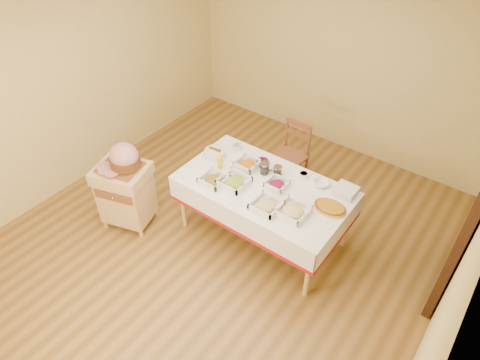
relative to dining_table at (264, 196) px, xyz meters
The scene contains 22 objects.
room_shell 0.82m from the dining_table, 135.00° to the right, with size 5.00×5.00×5.00m.
dining_table is the anchor object (origin of this frame).
butcher_cart 1.59m from the dining_table, 151.57° to the right, with size 0.68×0.62×0.81m.
dining_chair 1.04m from the dining_table, 104.47° to the left, with size 0.42×0.40×0.89m.
ham_on_board 1.56m from the dining_table, 151.95° to the right, with size 0.47×0.45×0.31m.
serving_dish_a 0.57m from the dining_table, 147.85° to the right, with size 0.27×0.26×0.12m.
serving_dish_b 0.38m from the dining_table, 144.80° to the right, with size 0.29×0.29×0.12m.
serving_dish_c 0.40m from the dining_table, 52.25° to the right, with size 0.27×0.27×0.11m.
serving_dish_d 0.54m from the dining_table, 21.84° to the right, with size 0.29×0.29×0.11m.
serving_dish_e 0.41m from the dining_table, 155.71° to the left, with size 0.25×0.24×0.12m.
serving_dish_f 0.24m from the dining_table, 26.97° to the left, with size 0.22×0.21×0.10m.
small_bowl_left 0.74m from the dining_table, 150.73° to the left, with size 0.13×0.13×0.06m.
small_bowl_mid 0.40m from the dining_table, 127.53° to the left, with size 0.14×0.14×0.06m.
small_bowl_right 0.49m from the dining_table, 54.14° to the left, with size 0.10×0.10×0.05m.
bowl_white_imported 0.36m from the dining_table, 114.62° to the left, with size 0.15×0.15×0.04m, color white.
bowl_small_imported 0.63m from the dining_table, 36.21° to the left, with size 0.17×0.17×0.05m, color white.
preserve_jar_left 0.30m from the dining_table, 123.33° to the left, with size 0.10×0.10×0.13m.
preserve_jar_right 0.31m from the dining_table, 83.86° to the left, with size 0.09×0.09×0.12m.
mustard_bottle 0.61m from the dining_table, behind, with size 0.06×0.06×0.19m.
bread_basket 0.77m from the dining_table, behind, with size 0.24×0.24×0.11m.
plate_stack 0.86m from the dining_table, 28.04° to the left, with size 0.22×0.22×0.07m.
brass_platter 0.76m from the dining_table, ahead, with size 0.33×0.24×0.04m.
Camera 1 is at (2.15, -2.60, 3.69)m, focal length 32.00 mm.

